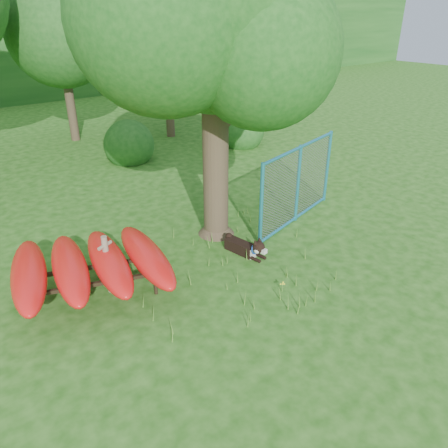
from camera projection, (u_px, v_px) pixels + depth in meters
ground at (254, 293)px, 8.60m from camera, size 80.00×80.00×0.00m
oak_tree at (212, 11)px, 8.68m from camera, size 6.12×5.39×7.49m
wooden_post at (107, 263)px, 8.38m from camera, size 0.33×0.19×1.23m
kayak_rack at (90, 265)px, 8.22m from camera, size 3.21×3.46×0.93m
husky_dog at (247, 247)px, 9.86m from camera, size 0.43×1.22×0.54m
fence_section at (298, 184)px, 11.11m from camera, size 3.40×0.93×3.39m
wildflower_clump at (283, 284)px, 8.58m from camera, size 0.10×0.09×0.21m
bg_tree_c at (60, 35)px, 16.73m from camera, size 4.00×4.00×6.12m
bg_tree_d at (164, 6)px, 16.83m from camera, size 4.80×4.80×7.50m
bg_tree_e at (185, 3)px, 20.54m from camera, size 4.60×4.60×7.55m
shrub_right at (242, 145)px, 17.83m from camera, size 1.80×1.80×1.80m
shrub_mid at (131, 161)px, 16.03m from camera, size 1.80×1.80×1.80m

